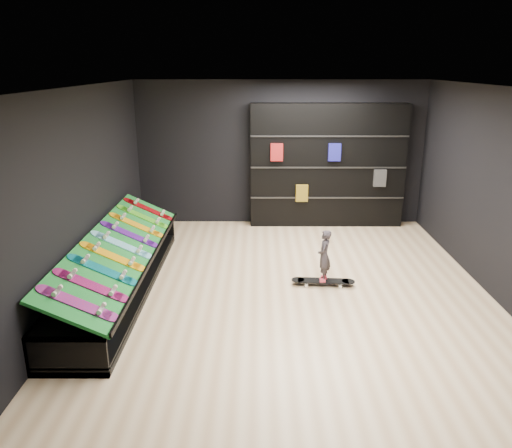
{
  "coord_description": "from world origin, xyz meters",
  "views": [
    {
      "loc": [
        -0.48,
        -6.93,
        3.29
      ],
      "look_at": [
        -0.5,
        0.2,
        1.0
      ],
      "focal_mm": 35.0,
      "sensor_mm": 36.0,
      "label": 1
    }
  ],
  "objects_px": {
    "display_rack": "(120,275)",
    "floor_skateboard": "(323,283)",
    "back_shelving": "(327,166)",
    "child": "(324,265)"
  },
  "relations": [
    {
      "from": "back_shelving",
      "to": "floor_skateboard",
      "type": "xyz_separation_m",
      "value": [
        -0.43,
        -3.14,
        -1.23
      ]
    },
    {
      "from": "display_rack",
      "to": "back_shelving",
      "type": "relative_size",
      "value": 1.41
    },
    {
      "from": "display_rack",
      "to": "floor_skateboard",
      "type": "xyz_separation_m",
      "value": [
        3.09,
        0.18,
        -0.21
      ]
    },
    {
      "from": "back_shelving",
      "to": "child",
      "type": "height_order",
      "value": "back_shelving"
    },
    {
      "from": "child",
      "to": "back_shelving",
      "type": "bearing_deg",
      "value": -173.71
    },
    {
      "from": "back_shelving",
      "to": "display_rack",
      "type": "bearing_deg",
      "value": -136.7
    },
    {
      "from": "display_rack",
      "to": "floor_skateboard",
      "type": "relative_size",
      "value": 4.59
    },
    {
      "from": "display_rack",
      "to": "floor_skateboard",
      "type": "height_order",
      "value": "display_rack"
    },
    {
      "from": "display_rack",
      "to": "back_shelving",
      "type": "height_order",
      "value": "back_shelving"
    },
    {
      "from": "back_shelving",
      "to": "floor_skateboard",
      "type": "height_order",
      "value": "back_shelving"
    }
  ]
}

